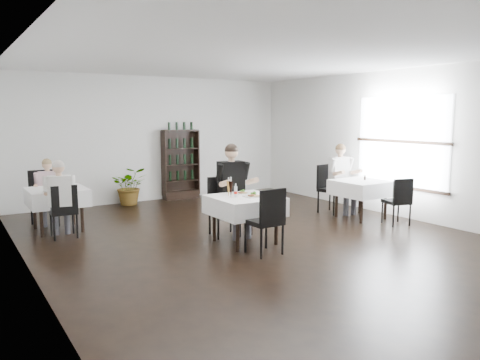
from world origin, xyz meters
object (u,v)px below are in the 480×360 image
object	(u,v)px
diner_main	(234,183)
potted_tree	(130,186)
wine_shelf	(181,165)
main_table	(245,205)

from	to	relation	value
diner_main	potted_tree	bearing A→B (deg)	98.65
wine_shelf	main_table	xyz separation A→B (m)	(-0.90, -4.31, -0.23)
wine_shelf	diner_main	distance (m)	3.88
main_table	potted_tree	size ratio (longest dim) A/B	1.16
main_table	diner_main	xyz separation A→B (m)	(0.10, 0.52, 0.30)
main_table	diner_main	world-z (taller)	diner_main
wine_shelf	potted_tree	world-z (taller)	wine_shelf
main_table	wine_shelf	bearing A→B (deg)	78.22
potted_tree	wine_shelf	bearing A→B (deg)	4.82
wine_shelf	main_table	distance (m)	4.41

